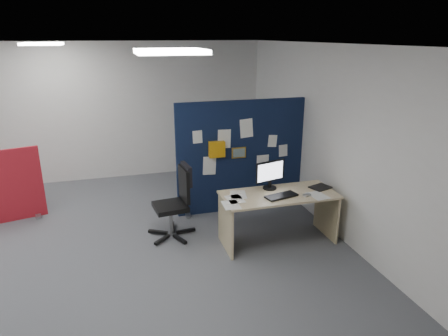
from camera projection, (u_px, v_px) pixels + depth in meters
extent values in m
plane|color=#57595F|center=(0.00, 284.00, 4.74)|extent=(9.00, 9.00, 0.00)
cube|color=silver|center=(31.00, 116.00, 7.50)|extent=(9.00, 0.02, 2.70)
cube|color=silver|center=(344.00, 146.00, 5.48)|extent=(0.02, 7.00, 2.70)
cube|color=white|center=(170.00, 51.00, 3.50)|extent=(0.60, 0.60, 0.04)
cube|color=white|center=(42.00, 44.00, 6.30)|extent=(0.60, 0.60, 0.04)
cube|color=black|center=(244.00, 156.00, 6.52)|extent=(2.23, 0.06, 1.84)
cube|color=gray|center=(187.00, 213.00, 6.55)|extent=(0.08, 0.30, 0.04)
cube|color=gray|center=(295.00, 201.00, 7.05)|extent=(0.08, 0.30, 0.04)
cube|color=white|center=(197.00, 137.00, 6.16)|extent=(0.15, 0.01, 0.20)
cube|color=white|center=(224.00, 139.00, 6.29)|extent=(0.21, 0.01, 0.30)
cube|color=white|center=(246.00, 128.00, 6.34)|extent=(0.21, 0.01, 0.30)
cube|color=white|center=(273.00, 141.00, 6.53)|extent=(0.15, 0.01, 0.20)
cube|color=white|center=(209.00, 166.00, 6.36)|extent=(0.21, 0.01, 0.30)
cube|color=white|center=(263.00, 164.00, 6.61)|extent=(0.21, 0.01, 0.30)
cube|color=white|center=(283.00, 151.00, 6.64)|extent=(0.15, 0.01, 0.20)
cube|color=gold|center=(239.00, 153.00, 6.43)|extent=(0.24, 0.01, 0.18)
cube|color=orange|center=(217.00, 149.00, 6.26)|extent=(0.25, 0.10, 0.25)
cube|color=tan|center=(279.00, 195.00, 5.49)|extent=(1.59, 0.71, 0.03)
cube|color=tan|center=(226.00, 226.00, 5.41)|extent=(0.03, 0.65, 0.70)
cube|color=tan|center=(326.00, 212.00, 5.81)|extent=(0.03, 0.65, 0.70)
cube|color=tan|center=(270.00, 197.00, 5.84)|extent=(1.43, 0.02, 0.30)
cylinder|color=black|center=(270.00, 188.00, 5.67)|extent=(0.19, 0.19, 0.02)
cube|color=black|center=(270.00, 184.00, 5.65)|extent=(0.04, 0.04, 0.10)
cube|color=black|center=(270.00, 171.00, 5.59)|extent=(0.46, 0.15, 0.29)
cube|color=white|center=(271.00, 172.00, 5.57)|extent=(0.41, 0.11, 0.25)
cube|color=black|center=(281.00, 196.00, 5.38)|extent=(0.48, 0.28, 0.02)
cube|color=gray|center=(307.00, 195.00, 5.41)|extent=(0.11, 0.09, 0.03)
cube|color=black|center=(320.00, 187.00, 5.70)|extent=(0.34, 0.30, 0.01)
cube|color=gray|center=(38.00, 218.00, 6.38)|extent=(0.08, 0.30, 0.04)
cube|color=black|center=(186.00, 231.00, 5.93)|extent=(0.30, 0.08, 0.04)
cube|color=black|center=(172.00, 227.00, 6.05)|extent=(0.11, 0.30, 0.04)
cube|color=black|center=(158.00, 232.00, 5.90)|extent=(0.28, 0.19, 0.04)
cube|color=black|center=(162.00, 240.00, 5.67)|extent=(0.25, 0.23, 0.04)
cube|color=black|center=(180.00, 239.00, 5.69)|extent=(0.17, 0.29, 0.04)
cylinder|color=gray|center=(171.00, 221.00, 5.78)|extent=(0.06, 0.06, 0.41)
cube|color=black|center=(170.00, 207.00, 5.71)|extent=(0.50, 0.50, 0.07)
cube|color=black|center=(184.00, 184.00, 5.69)|extent=(0.09, 0.41, 0.49)
cube|color=black|center=(186.00, 174.00, 5.66)|extent=(0.10, 0.38, 0.29)
cube|color=white|center=(235.00, 199.00, 5.31)|extent=(0.23, 0.31, 0.00)
cube|color=white|center=(238.00, 195.00, 5.46)|extent=(0.27, 0.34, 0.00)
cube|color=white|center=(318.00, 195.00, 5.43)|extent=(0.24, 0.32, 0.00)
cube|color=white|center=(231.00, 205.00, 5.13)|extent=(0.23, 0.31, 0.00)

